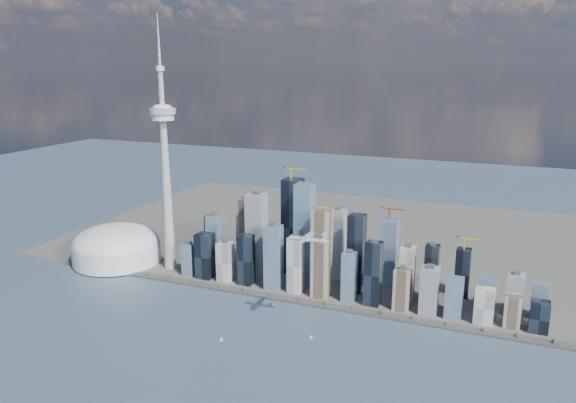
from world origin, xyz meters
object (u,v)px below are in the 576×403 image
at_px(needle_tower, 165,167).
at_px(sailboat_east, 311,337).
at_px(dome_stadium, 117,246).
at_px(airplane, 309,239).
at_px(sailboat_west, 221,339).

xyz_separation_m(needle_tower, sailboat_east, (407.62, -189.74, -233.12)).
height_order(needle_tower, sailboat_east, needle_tower).
bearing_deg(dome_stadium, airplane, -18.36).
bearing_deg(airplane, sailboat_west, -155.74).
bearing_deg(airplane, dome_stadium, 159.81).
relative_size(needle_tower, sailboat_east, 64.88).
relative_size(airplane, sailboat_west, 7.78).
bearing_deg(dome_stadium, sailboat_west, -30.79).
distance_m(dome_stadium, sailboat_east, 577.53).
distance_m(needle_tower, sailboat_east, 506.46).
xyz_separation_m(dome_stadium, sailboat_east, (547.62, -179.74, -36.72)).
bearing_deg(needle_tower, airplane, -25.29).
bearing_deg(sailboat_east, needle_tower, 144.06).
bearing_deg(needle_tower, sailboat_west, -43.29).
relative_size(airplane, sailboat_east, 8.22).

